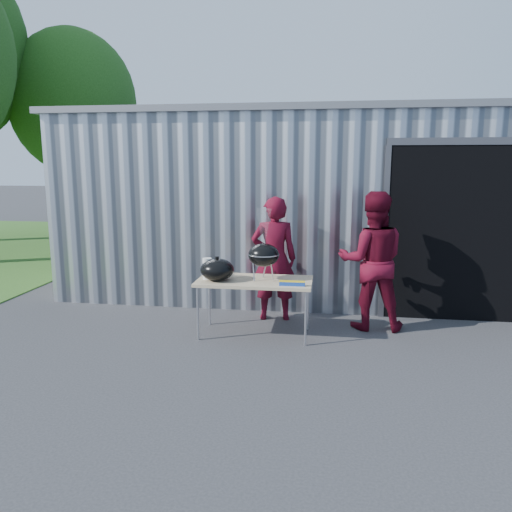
% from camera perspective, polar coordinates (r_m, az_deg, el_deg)
% --- Properties ---
extents(ground, '(80.00, 80.00, 0.00)m').
position_cam_1_polar(ground, '(6.23, -3.96, -10.66)').
color(ground, '#2F2F31').
extents(building, '(8.20, 6.20, 3.10)m').
position_cam_1_polar(building, '(10.29, 6.52, 6.55)').
color(building, silver).
rests_on(building, ground).
extents(tree_far, '(3.74, 3.74, 6.19)m').
position_cam_1_polar(tree_far, '(16.69, -20.13, 16.10)').
color(tree_far, '#442D19').
rests_on(tree_far, ground).
extents(folding_table, '(1.50, 0.75, 0.75)m').
position_cam_1_polar(folding_table, '(6.55, -0.17, -3.08)').
color(folding_table, tan).
rests_on(folding_table, ground).
extents(kettle_grill, '(0.41, 0.41, 0.93)m').
position_cam_1_polar(kettle_grill, '(6.46, 0.88, 0.94)').
color(kettle_grill, black).
rests_on(kettle_grill, folding_table).
extents(grill_lid, '(0.44, 0.44, 0.32)m').
position_cam_1_polar(grill_lid, '(6.50, -4.46, -1.56)').
color(grill_lid, black).
rests_on(grill_lid, folding_table).
extents(paper_towels, '(0.12, 0.12, 0.28)m').
position_cam_1_polar(paper_towels, '(6.58, -5.59, -1.45)').
color(paper_towels, white).
rests_on(paper_towels, folding_table).
extents(white_tub, '(0.20, 0.15, 0.10)m').
position_cam_1_polar(white_tub, '(6.81, -4.50, -1.79)').
color(white_tub, white).
rests_on(white_tub, folding_table).
extents(foil_box, '(0.32, 0.06, 0.06)m').
position_cam_1_polar(foil_box, '(6.23, 4.15, -3.14)').
color(foil_box, '#173D98').
rests_on(foil_box, folding_table).
extents(person_cook, '(0.71, 0.53, 1.79)m').
position_cam_1_polar(person_cook, '(7.19, 2.07, -0.31)').
color(person_cook, '#53091A').
rests_on(person_cook, ground).
extents(person_bystander, '(0.94, 0.74, 1.89)m').
position_cam_1_polar(person_bystander, '(6.96, 13.11, -0.55)').
color(person_bystander, '#53091A').
rests_on(person_bystander, ground).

